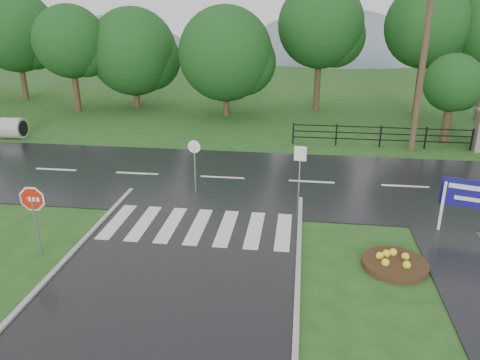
# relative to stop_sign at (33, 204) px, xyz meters

# --- Properties ---
(ground) EXTENTS (120.00, 120.00, 0.00)m
(ground) POSITION_rel_stop_sign_xyz_m (4.56, -2.55, -1.71)
(ground) COLOR #214E1A
(ground) RESTS_ON ground
(main_road) EXTENTS (90.00, 8.00, 0.04)m
(main_road) POSITION_rel_stop_sign_xyz_m (4.56, 7.45, -1.71)
(main_road) COLOR black
(main_road) RESTS_ON ground
(walkway) EXTENTS (2.20, 11.00, 0.04)m
(walkway) POSITION_rel_stop_sign_xyz_m (13.06, 1.45, -1.71)
(walkway) COLOR black
(walkway) RESTS_ON ground
(crosswalk) EXTENTS (6.50, 2.80, 0.02)m
(crosswalk) POSITION_rel_stop_sign_xyz_m (4.56, 2.45, -1.65)
(crosswalk) COLOR silver
(crosswalk) RESTS_ON ground
(fence_west) EXTENTS (9.58, 0.08, 1.20)m
(fence_west) POSITION_rel_stop_sign_xyz_m (12.31, 13.45, -0.98)
(fence_west) COLOR black
(fence_west) RESTS_ON ground
(hills) EXTENTS (102.00, 48.00, 48.00)m
(hills) POSITION_rel_stop_sign_xyz_m (8.05, 62.45, -17.24)
(hills) COLOR slate
(hills) RESTS_ON ground
(treeline) EXTENTS (83.20, 5.20, 10.00)m
(treeline) POSITION_rel_stop_sign_xyz_m (5.56, 21.45, -1.71)
(treeline) COLOR #133E16
(treeline) RESTS_ON ground
(stop_sign) EXTENTS (1.08, 0.07, 2.43)m
(stop_sign) POSITION_rel_stop_sign_xyz_m (0.00, 0.00, 0.00)
(stop_sign) COLOR #939399
(stop_sign) RESTS_ON ground
(estate_billboard) EXTENTS (2.12, 0.66, 1.91)m
(estate_billboard) POSITION_rel_stop_sign_xyz_m (13.91, 3.36, -0.39)
(estate_billboard) COLOR silver
(estate_billboard) RESTS_ON ground
(flower_bed) EXTENTS (1.96, 1.96, 0.39)m
(flower_bed) POSITION_rel_stop_sign_xyz_m (10.99, 0.67, -1.56)
(flower_bed) COLOR #332111
(flower_bed) RESTS_ON ground
(reg_sign_small) EXTENTS (0.49, 0.09, 2.22)m
(reg_sign_small) POSITION_rel_stop_sign_xyz_m (8.01, 5.58, -0.14)
(reg_sign_small) COLOR #939399
(reg_sign_small) RESTS_ON ground
(reg_sign_round) EXTENTS (0.53, 0.10, 2.28)m
(reg_sign_round) POSITION_rel_stop_sign_xyz_m (3.74, 5.62, -0.27)
(reg_sign_round) COLOR #939399
(reg_sign_round) RESTS_ON ground
(utility_pole_east) EXTENTS (1.72, 0.32, 9.65)m
(utility_pole_east) POSITION_rel_stop_sign_xyz_m (13.89, 12.95, 3.20)
(utility_pole_east) COLOR #473523
(utility_pole_east) RESTS_ON ground
(entrance_tree_left) EXTENTS (3.16, 3.16, 4.93)m
(entrance_tree_left) POSITION_rel_stop_sign_xyz_m (16.08, 14.95, 1.62)
(entrance_tree_left) COLOR #3D2B1C
(entrance_tree_left) RESTS_ON ground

